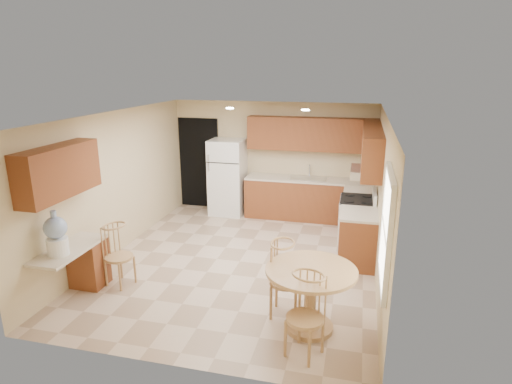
% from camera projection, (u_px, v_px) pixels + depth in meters
% --- Properties ---
extents(floor, '(5.50, 5.50, 0.00)m').
position_uv_depth(floor, '(240.00, 261.00, 7.36)').
color(floor, tan).
rests_on(floor, ground).
extents(ceiling, '(4.50, 5.50, 0.02)m').
position_uv_depth(ceiling, '(238.00, 115.00, 6.65)').
color(ceiling, white).
rests_on(ceiling, wall_back).
extents(wall_back, '(4.50, 0.02, 2.50)m').
position_uv_depth(wall_back, '(273.00, 158.00, 9.57)').
color(wall_back, '#CDB88A').
rests_on(wall_back, floor).
extents(wall_front, '(4.50, 0.02, 2.50)m').
position_uv_depth(wall_front, '(166.00, 264.00, 4.44)').
color(wall_front, '#CDB88A').
rests_on(wall_front, floor).
extents(wall_left, '(0.02, 5.50, 2.50)m').
position_uv_depth(wall_left, '(116.00, 183.00, 7.52)').
color(wall_left, '#CDB88A').
rests_on(wall_left, floor).
extents(wall_right, '(0.02, 5.50, 2.50)m').
position_uv_depth(wall_right, '(381.00, 202.00, 6.49)').
color(wall_right, '#CDB88A').
rests_on(wall_right, floor).
extents(doorway, '(0.90, 0.02, 2.10)m').
position_uv_depth(doorway, '(199.00, 163.00, 10.01)').
color(doorway, black).
rests_on(doorway, floor).
extents(base_cab_back, '(2.75, 0.60, 0.87)m').
position_uv_depth(base_cab_back, '(309.00, 200.00, 9.32)').
color(base_cab_back, brown).
rests_on(base_cab_back, floor).
extents(counter_back, '(2.75, 0.63, 0.04)m').
position_uv_depth(counter_back, '(309.00, 180.00, 9.19)').
color(counter_back, beige).
rests_on(counter_back, base_cab_back).
extents(base_cab_right_a, '(0.60, 0.59, 0.87)m').
position_uv_depth(base_cab_right_a, '(359.00, 212.00, 8.52)').
color(base_cab_right_a, brown).
rests_on(base_cab_right_a, floor).
extents(counter_right_a, '(0.63, 0.59, 0.04)m').
position_uv_depth(counter_right_a, '(360.00, 190.00, 8.39)').
color(counter_right_a, beige).
rests_on(counter_right_a, base_cab_right_a).
extents(base_cab_right_b, '(0.60, 0.80, 0.87)m').
position_uv_depth(base_cab_right_b, '(358.00, 240.00, 7.16)').
color(base_cab_right_b, brown).
rests_on(base_cab_right_b, floor).
extents(counter_right_b, '(0.63, 0.80, 0.04)m').
position_uv_depth(counter_right_b, '(360.00, 214.00, 7.03)').
color(counter_right_b, beige).
rests_on(counter_right_b, base_cab_right_b).
extents(upper_cab_back, '(2.75, 0.33, 0.70)m').
position_uv_depth(upper_cab_back, '(312.00, 134.00, 9.04)').
color(upper_cab_back, brown).
rests_on(upper_cab_back, wall_back).
extents(upper_cab_right, '(0.33, 2.42, 0.70)m').
position_uv_depth(upper_cab_right, '(372.00, 148.00, 7.49)').
color(upper_cab_right, brown).
rests_on(upper_cab_right, wall_right).
extents(upper_cab_left, '(0.33, 1.40, 0.70)m').
position_uv_depth(upper_cab_left, '(59.00, 171.00, 5.82)').
color(upper_cab_left, brown).
rests_on(upper_cab_left, wall_left).
extents(sink, '(0.78, 0.44, 0.01)m').
position_uv_depth(sink, '(308.00, 178.00, 9.19)').
color(sink, silver).
rests_on(sink, counter_back).
extents(range_hood, '(0.50, 0.76, 0.14)m').
position_uv_depth(range_hood, '(365.00, 172.00, 7.60)').
color(range_hood, silver).
rests_on(range_hood, upper_cab_right).
extents(desk_pedestal, '(0.48, 0.42, 0.72)m').
position_uv_depth(desk_pedestal, '(89.00, 263.00, 6.48)').
color(desk_pedestal, brown).
rests_on(desk_pedestal, floor).
extents(desk_top, '(0.50, 1.20, 0.04)m').
position_uv_depth(desk_top, '(70.00, 249.00, 6.02)').
color(desk_top, beige).
rests_on(desk_top, desk_pedestal).
extents(window, '(0.06, 1.12, 1.30)m').
position_uv_depth(window, '(387.00, 229.00, 4.70)').
color(window, white).
rests_on(window, wall_right).
extents(can_light_a, '(0.14, 0.14, 0.02)m').
position_uv_depth(can_light_a, '(230.00, 108.00, 7.89)').
color(can_light_a, white).
rests_on(can_light_a, ceiling).
extents(can_light_b, '(0.14, 0.14, 0.02)m').
position_uv_depth(can_light_b, '(305.00, 110.00, 7.57)').
color(can_light_b, white).
rests_on(can_light_b, ceiling).
extents(refrigerator, '(0.75, 0.73, 1.69)m').
position_uv_depth(refrigerator, '(228.00, 177.00, 9.57)').
color(refrigerator, white).
rests_on(refrigerator, floor).
extents(stove, '(0.65, 0.76, 1.09)m').
position_uv_depth(stove, '(357.00, 222.00, 7.89)').
color(stove, white).
rests_on(stove, floor).
extents(dining_table, '(1.13, 1.13, 0.84)m').
position_uv_depth(dining_table, '(310.00, 290.00, 5.32)').
color(dining_table, tan).
rests_on(dining_table, floor).
extents(chair_table_a, '(0.46, 0.59, 1.04)m').
position_uv_depth(chair_table_a, '(285.00, 276.00, 5.51)').
color(chair_table_a, tan).
rests_on(chair_table_a, floor).
extents(chair_table_b, '(0.44, 0.49, 0.99)m').
position_uv_depth(chair_table_b, '(304.00, 313.00, 4.73)').
color(chair_table_b, tan).
rests_on(chair_table_b, floor).
extents(chair_desk, '(0.42, 0.54, 0.95)m').
position_uv_depth(chair_desk, '(115.00, 252.00, 6.34)').
color(chair_desk, tan).
rests_on(chair_desk, floor).
extents(water_crock, '(0.30, 0.30, 0.63)m').
position_uv_depth(water_crock, '(56.00, 235.00, 5.73)').
color(water_crock, white).
rests_on(water_crock, desk_top).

